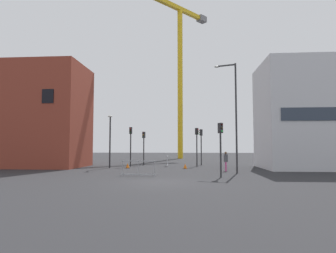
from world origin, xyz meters
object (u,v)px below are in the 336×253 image
construction_crane (178,56)px  streetlamp_tall (234,109)px  traffic_light_crosswalk (131,140)px  traffic_cone_orange (128,166)px  traffic_light_near (144,143)px  traffic_light_median (221,140)px  traffic_cone_on_verge (185,166)px  streetlamp_short (110,136)px  traffic_light_island (197,141)px  pedestrian_walking (226,160)px  traffic_light_verge (201,141)px

construction_crane → streetlamp_tall: size_ratio=3.14×
traffic_light_crosswalk → traffic_cone_orange: bearing=-86.0°
construction_crane → traffic_light_near: size_ratio=7.35×
traffic_light_median → traffic_cone_on_verge: (-2.54, 7.61, -2.27)m
streetlamp_short → construction_crane: bearing=75.9°
traffic_light_island → traffic_cone_orange: traffic_light_island is taller
streetlamp_short → pedestrian_walking: size_ratio=3.06×
traffic_light_near → pedestrian_walking: bearing=-40.7°
traffic_light_median → pedestrian_walking: traffic_light_median is taller
construction_crane → streetlamp_tall: (5.49, -27.13, -12.96)m
construction_crane → pedestrian_walking: 30.91m
traffic_light_verge → pedestrian_walking: 8.12m
streetlamp_short → traffic_cone_on_verge: bearing=-0.7°
traffic_light_near → traffic_cone_orange: bearing=-101.8°
traffic_light_median → pedestrian_walking: 5.41m
streetlamp_tall → pedestrian_walking: bearing=104.0°
traffic_light_crosswalk → traffic_light_island: bearing=8.8°
traffic_light_median → pedestrian_walking: bearing=79.5°
pedestrian_walking → traffic_light_median: bearing=-100.5°
streetlamp_short → traffic_light_near: bearing=59.5°
traffic_light_crosswalk → traffic_light_near: (1.02, 2.20, -0.22)m
construction_crane → traffic_light_island: bearing=-82.0°
traffic_light_verge → traffic_light_median: bearing=-86.3°
pedestrian_walking → streetlamp_short: bearing=166.4°
streetlamp_tall → streetlamp_short: size_ratio=1.73×
construction_crane → traffic_cone_orange: (-4.00, -22.50, -17.77)m
traffic_cone_orange → traffic_cone_on_verge: bearing=-2.9°
streetlamp_tall → streetlamp_short: 12.21m
traffic_light_island → pedestrian_walking: size_ratio=2.46×
construction_crane → pedestrian_walking: size_ratio=16.67×
traffic_light_median → traffic_cone_orange: 11.52m
traffic_light_crosswalk → traffic_light_near: 2.44m
pedestrian_walking → traffic_cone_orange: pedestrian_walking is taller
traffic_light_near → streetlamp_short: bearing=-120.5°
construction_crane → traffic_light_verge: size_ratio=6.82×
traffic_cone_on_verge → traffic_light_near: bearing=136.1°
traffic_cone_on_verge → traffic_cone_orange: 5.55m
traffic_light_near → traffic_light_median: 14.09m
construction_crane → traffic_light_verge: 23.52m
traffic_light_verge → traffic_cone_orange: bearing=-145.8°
traffic_light_median → traffic_cone_on_verge: traffic_light_median is taller
construction_crane → traffic_light_median: size_ratio=7.42×
traffic_light_crosswalk → traffic_cone_on_verge: bearing=-21.9°
streetlamp_short → streetlamp_tall: bearing=-21.6°
construction_crane → traffic_light_near: bearing=-99.7°
traffic_light_median → pedestrian_walking: size_ratio=2.25×
traffic_light_crosswalk → traffic_light_near: traffic_light_crosswalk is taller
traffic_light_crosswalk → traffic_cone_on_verge: size_ratio=8.49×
traffic_light_island → traffic_light_near: bearing=169.0°
streetlamp_short → traffic_light_verge: bearing=29.8°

